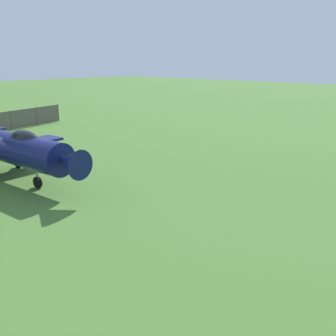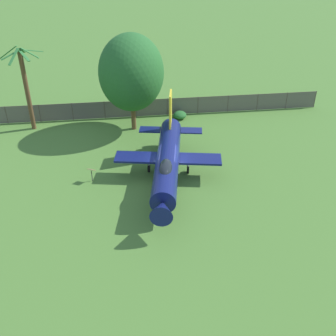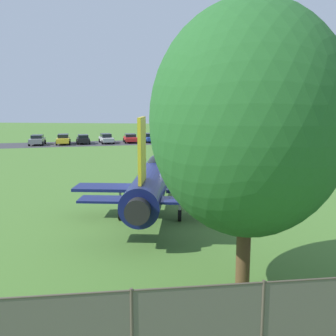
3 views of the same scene
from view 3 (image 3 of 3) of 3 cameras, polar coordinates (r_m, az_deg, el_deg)
name	(u,v)px [view 3 (image 3 of 3)]	position (r m, az deg, el deg)	size (l,w,h in m)	color
ground_plane	(152,214)	(21.51, -2.37, -6.86)	(200.00, 200.00, 0.00)	#47722D
parking_strip	(97,143)	(61.02, -10.45, 3.59)	(30.05, 8.00, 0.00)	#38383D
display_jet	(152,180)	(21.43, -2.30, -1.75)	(13.08, 8.22, 5.48)	#111951
shade_tree	(248,121)	(11.81, 11.66, 6.87)	(6.52, 5.85, 9.02)	brown
perimeter_fence	(263,313)	(10.36, 13.78, -20.11)	(9.58, 37.17, 1.82)	#4C4238
shrub_near_fence	(85,327)	(10.97, -12.08, -21.89)	(1.50, 1.31, 0.72)	#235B26
info_plaque	(257,199)	(21.97, 12.98, -4.45)	(0.51, 0.67, 1.14)	#333333
parked_car_blue	(150,137)	(62.19, -2.73, 4.52)	(4.63, 3.48, 1.41)	#23429E
parked_car_red	(130,138)	(61.63, -5.55, 4.42)	(4.75, 3.18, 1.36)	red
parked_car_silver	(106,138)	(61.17, -9.09, 4.35)	(4.89, 3.48, 1.46)	#B2B5BA
parked_car_black	(83,139)	(60.76, -12.41, 4.20)	(4.48, 3.18, 1.42)	black
parked_car_yellow	(63,139)	(60.90, -15.19, 4.14)	(5.12, 3.30, 1.51)	gold
parked_car_gray	(37,140)	(61.05, -18.73, 3.97)	(4.66, 3.11, 1.47)	slate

